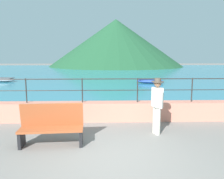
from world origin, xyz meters
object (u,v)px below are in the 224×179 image
(bench_main, at_px, (52,125))
(boat_1, at_px, (3,80))
(boat_2, at_px, (150,81))
(person_walking, at_px, (157,103))

(bench_main, height_order, boat_1, bench_main)
(boat_1, bearing_deg, bench_main, -61.91)
(boat_1, bearing_deg, boat_2, -6.24)
(bench_main, relative_size, person_walking, 0.99)
(bench_main, height_order, person_walking, person_walking)
(bench_main, relative_size, boat_1, 0.71)
(boat_2, bearing_deg, bench_main, -112.06)
(person_walking, relative_size, boat_2, 0.71)
(person_walking, height_order, boat_1, person_walking)
(bench_main, bearing_deg, boat_2, 67.94)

